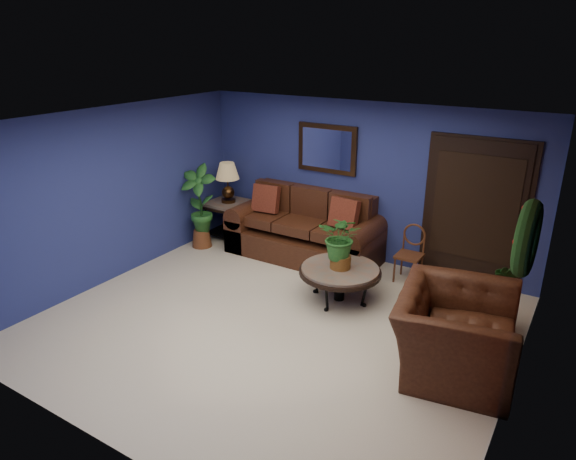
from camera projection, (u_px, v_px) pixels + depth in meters
The scene contains 18 objects.
floor at pixel (274, 323), 6.47m from camera, with size 5.50×5.50×0.00m, color beige.
wall_back at pixel (361, 182), 8.01m from camera, with size 5.50×0.04×2.50m, color navy.
wall_left at pixel (114, 195), 7.38m from camera, with size 0.04×5.00×2.50m, color navy.
wall_right_brick at pixel (525, 287), 4.66m from camera, with size 0.04×5.00×2.50m, color maroon.
ceiling at pixel (272, 123), 5.58m from camera, with size 5.50×5.00×0.02m, color white.
crown_molding at pixel (545, 159), 4.26m from camera, with size 0.03×5.00×0.14m, color white.
wall_mirror at pixel (327, 149), 8.10m from camera, with size 1.02×0.06×0.77m, color #412612.
closet_door at pixel (474, 214), 7.19m from camera, with size 1.44×0.06×2.18m, color black.
wreath at pixel (527, 238), 4.57m from camera, with size 0.72×0.72×0.16m, color black.
sofa at pixel (307, 234), 8.36m from camera, with size 2.45×1.06×1.10m.
coffee_table at pixel (340, 272), 6.91m from camera, with size 1.11×1.11×0.48m.
end_table at pixel (229, 210), 9.05m from camera, with size 0.73×0.73×0.66m.
table_lamp at pixel (228, 178), 8.84m from camera, with size 0.41×0.41×0.68m.
side_chair at pixel (411, 249), 7.48m from camera, with size 0.36×0.36×0.84m.
armchair at pixel (455, 333), 5.43m from camera, with size 1.37×1.19×0.89m, color #422213.
coffee_plant at pixel (341, 239), 6.74m from camera, with size 0.63×0.57×0.76m.
floor_plant at pixel (497, 293), 6.22m from camera, with size 0.43×0.36×0.89m.
tall_plant at pixel (200, 204), 8.57m from camera, with size 0.68×0.52×1.42m.
Camera 1 is at (3.12, -4.69, 3.39)m, focal length 32.00 mm.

